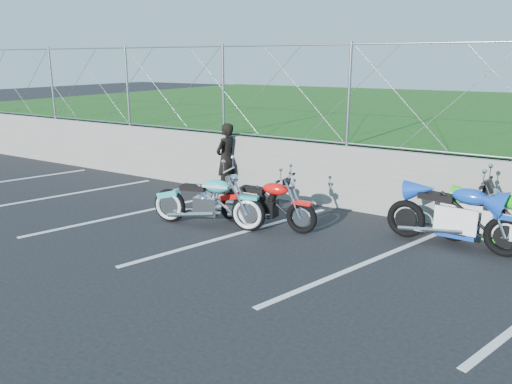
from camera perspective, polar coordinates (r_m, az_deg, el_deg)
The scene contains 10 objects.
ground at distance 8.04m, azimuth -6.25°, elevation -6.86°, with size 90.00×90.00×0.00m, color black.
retaining_wall at distance 10.70m, azimuth 5.17°, elevation 2.34°, with size 30.00×0.22×1.30m, color slate.
grass_field at distance 20.04m, azimuth 18.20°, elevation 7.55°, with size 30.00×20.00×1.30m, color #174913.
chain_link_fence at distance 10.47m, azimuth 5.39°, elevation 11.19°, with size 28.00×0.03×2.00m.
parking_lines at distance 8.23m, azimuth 4.74°, elevation -6.28°, with size 18.29×4.31×0.01m.
cruiser_turquoise at distance 9.10m, azimuth -5.36°, elevation -1.29°, with size 2.19×0.71×1.10m.
naked_orange at distance 9.00m, azimuth 1.30°, elevation -1.53°, with size 1.98×0.67×0.99m.
sportbike_green at distance 8.75m, azimuth 26.49°, elevation -3.27°, with size 2.12×0.75×1.11m.
sportbike_blue at distance 8.69m, azimuth 21.91°, elevation -2.74°, with size 2.22×0.79×1.15m.
person_standing at distance 11.29m, azimuth -3.45°, elevation 3.81°, with size 0.58×0.38×1.60m, color black.
Camera 1 is at (4.63, -5.86, 2.97)m, focal length 35.00 mm.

